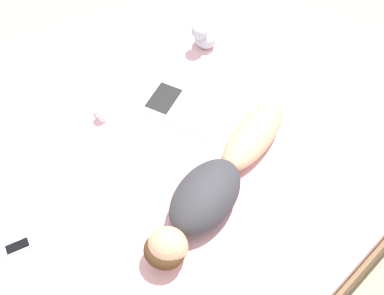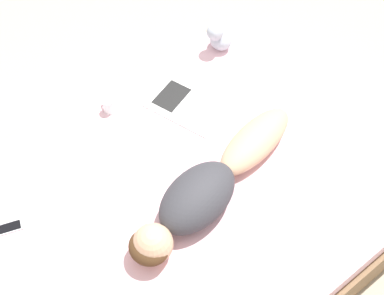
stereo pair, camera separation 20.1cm
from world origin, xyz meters
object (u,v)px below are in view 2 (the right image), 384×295
open_magazine (187,104)px  cell_phone (10,227)px  coffee_mug (109,105)px  person (207,189)px

open_magazine → cell_phone: 1.23m
coffee_mug → cell_phone: (-0.34, 0.83, -0.04)m
open_magazine → coffee_mug: 0.47m
open_magazine → coffee_mug: coffee_mug is taller
person → coffee_mug: person is taller
open_magazine → coffee_mug: (0.25, 0.39, 0.04)m
open_magazine → cell_phone: size_ratio=3.56×
coffee_mug → open_magazine: bearing=-122.5°
person → cell_phone: person is taller
coffee_mug → cell_phone: 0.90m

